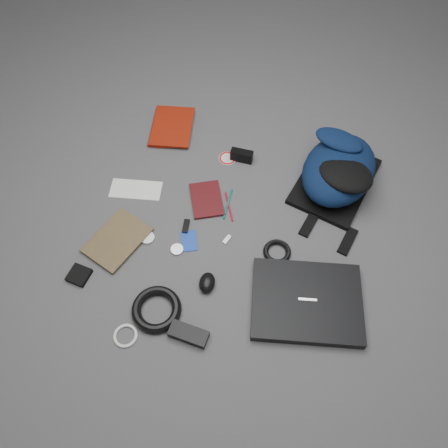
% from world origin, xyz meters
% --- Properties ---
extents(ground, '(4.00, 4.00, 0.00)m').
position_xyz_m(ground, '(0.00, 0.00, 0.00)').
color(ground, '#4F4F51').
rests_on(ground, ground).
extents(backpack, '(0.41, 0.50, 0.18)m').
position_xyz_m(backpack, '(0.41, 0.32, 0.09)').
color(backpack, black).
rests_on(backpack, ground).
extents(laptop, '(0.43, 0.36, 0.04)m').
position_xyz_m(laptop, '(0.36, -0.25, 0.02)').
color(laptop, black).
rests_on(laptop, ground).
extents(textbook_red, '(0.22, 0.27, 0.03)m').
position_xyz_m(textbook_red, '(-0.44, 0.45, 0.01)').
color(textbook_red, maroon).
rests_on(textbook_red, ground).
extents(comic_book, '(0.25, 0.29, 0.02)m').
position_xyz_m(comic_book, '(-0.47, -0.13, 0.01)').
color(comic_book, '#AA8D0C').
rests_on(comic_book, ground).
extents(envelope, '(0.22, 0.13, 0.00)m').
position_xyz_m(envelope, '(-0.40, 0.09, 0.00)').
color(envelope, white).
rests_on(envelope, ground).
extents(dvd_case, '(0.18, 0.21, 0.01)m').
position_xyz_m(dvd_case, '(-0.10, 0.11, 0.01)').
color(dvd_case, '#390B0D').
rests_on(dvd_case, ground).
extents(compact_camera, '(0.10, 0.04, 0.05)m').
position_xyz_m(compact_camera, '(-0.00, 0.35, 0.03)').
color(compact_camera, black).
rests_on(compact_camera, ground).
extents(sticker_disc, '(0.10, 0.10, 0.00)m').
position_xyz_m(sticker_disc, '(-0.06, 0.35, 0.00)').
color(sticker_disc, silver).
rests_on(sticker_disc, ground).
extents(pen_teal, '(0.01, 0.15, 0.01)m').
position_xyz_m(pen_teal, '(-0.01, 0.11, 0.00)').
color(pen_teal, '#0B6A61').
rests_on(pen_teal, ground).
extents(pen_red, '(0.07, 0.13, 0.01)m').
position_xyz_m(pen_red, '(-0.00, 0.10, 0.00)').
color(pen_red, '#B80E23').
rests_on(pen_red, ground).
extents(id_badge, '(0.09, 0.11, 0.00)m').
position_xyz_m(id_badge, '(-0.12, -0.10, 0.00)').
color(id_badge, '#173EAF').
rests_on(id_badge, ground).
extents(usb_black, '(0.03, 0.06, 0.01)m').
position_xyz_m(usb_black, '(-0.15, -0.04, 0.01)').
color(usb_black, black).
rests_on(usb_black, ground).
extents(usb_silver, '(0.03, 0.05, 0.01)m').
position_xyz_m(usb_silver, '(0.02, -0.06, 0.00)').
color(usb_silver, silver).
rests_on(usb_silver, ground).
extents(mouse, '(0.06, 0.09, 0.04)m').
position_xyz_m(mouse, '(-0.00, -0.26, 0.02)').
color(mouse, black).
rests_on(mouse, ground).
extents(headphone_left, '(0.05, 0.05, 0.01)m').
position_xyz_m(headphone_left, '(-0.15, -0.14, 0.01)').
color(headphone_left, silver).
rests_on(headphone_left, ground).
extents(headphone_right, '(0.07, 0.07, 0.01)m').
position_xyz_m(headphone_right, '(-0.28, -0.12, 0.01)').
color(headphone_right, silver).
rests_on(headphone_right, ground).
extents(cable_coil, '(0.14, 0.14, 0.02)m').
position_xyz_m(cable_coil, '(0.22, -0.07, 0.01)').
color(cable_coil, black).
rests_on(cable_coil, ground).
extents(power_brick, '(0.14, 0.07, 0.03)m').
position_xyz_m(power_brick, '(-0.02, -0.46, 0.02)').
color(power_brick, black).
rests_on(power_brick, ground).
extents(power_cord_coil, '(0.21, 0.21, 0.03)m').
position_xyz_m(power_cord_coil, '(-0.15, -0.40, 0.02)').
color(power_cord_coil, black).
rests_on(power_cord_coil, ground).
extents(pouch, '(0.09, 0.09, 0.02)m').
position_xyz_m(pouch, '(-0.48, -0.33, 0.01)').
color(pouch, black).
rests_on(pouch, ground).
extents(white_cable_coil, '(0.10, 0.10, 0.01)m').
position_xyz_m(white_cable_coil, '(-0.23, -0.51, 0.01)').
color(white_cable_coil, white).
rests_on(white_cable_coil, ground).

